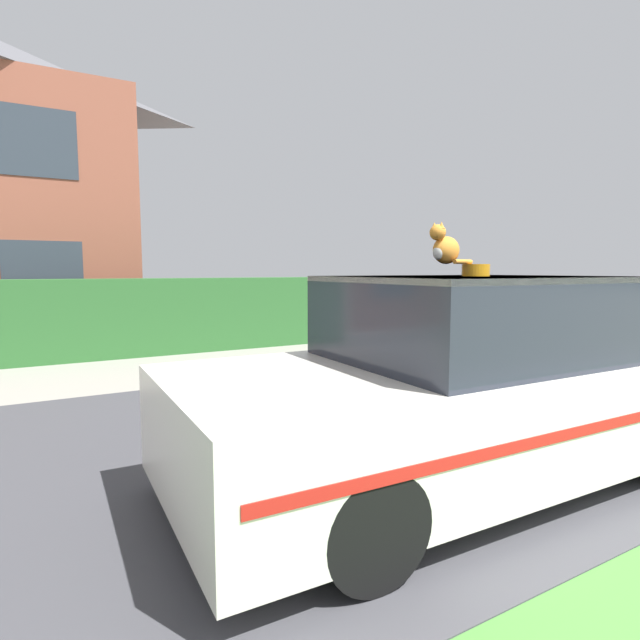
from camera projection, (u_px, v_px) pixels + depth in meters
road_strip at (345, 428)px, 5.05m from camera, size 28.00×5.36×0.01m
garden_hedge at (196, 314)px, 9.93m from camera, size 9.24×0.70×1.44m
police_car at (461, 384)px, 3.81m from camera, size 4.36×1.93×1.63m
cat at (445, 247)px, 3.69m from camera, size 0.35×0.20×0.30m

